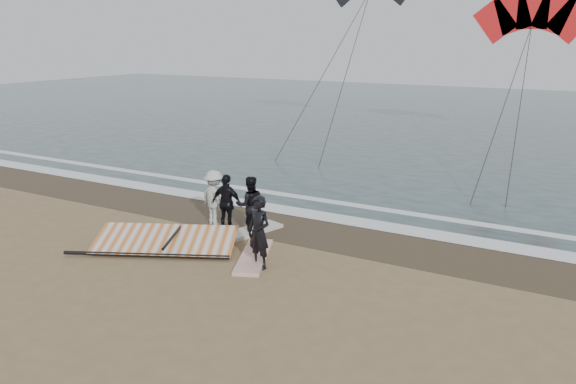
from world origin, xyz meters
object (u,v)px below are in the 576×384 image
(sail_rig, at_px, (167,241))
(man_main, at_px, (259,232))
(board_cream, at_px, (244,233))
(board_white, at_px, (254,256))

(sail_rig, bearing_deg, man_main, 1.29)
(man_main, relative_size, sail_rig, 0.46)
(board_cream, bearing_deg, board_white, -31.81)
(board_cream, xyz_separation_m, sail_rig, (-1.33, -1.98, 0.14))
(man_main, bearing_deg, sail_rig, -165.72)
(board_white, relative_size, sail_rig, 0.59)
(board_cream, bearing_deg, man_main, -30.76)
(board_white, distance_m, board_cream, 1.92)
(sail_rig, bearing_deg, board_white, 11.55)
(man_main, distance_m, board_white, 1.12)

